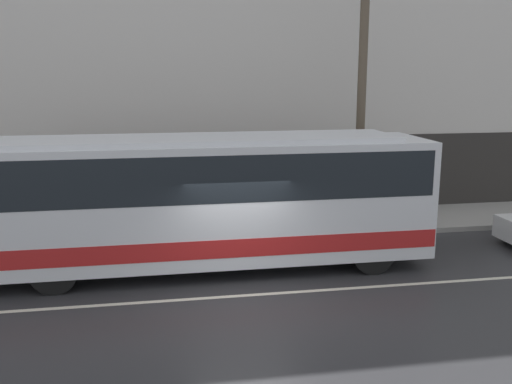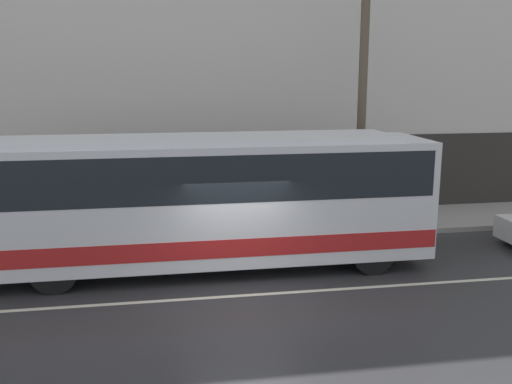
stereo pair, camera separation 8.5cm
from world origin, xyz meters
The scene contains 7 objects.
ground_plane centered at (0.00, 0.00, 0.00)m, with size 60.00×60.00×0.00m, color #2D2D30.
sidewalk centered at (0.00, 5.52, 0.08)m, with size 60.00×3.04×0.16m.
building_facade centered at (0.00, 7.18, 6.45)m, with size 60.00×0.35×13.32m.
lane_stripe centered at (0.00, 0.00, 0.00)m, with size 54.00×0.14×0.01m.
transit_bus centered at (-0.78, 2.01, 1.93)m, with size 11.71×2.57×3.43m.
utility_pole_near centered at (4.40, 4.65, 4.65)m, with size 0.27×0.27×8.98m.
pedestrian_waiting centered at (0.74, 6.55, 0.94)m, with size 0.36×0.36×1.67m.
Camera 1 is at (-1.83, -12.08, 5.03)m, focal length 40.00 mm.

